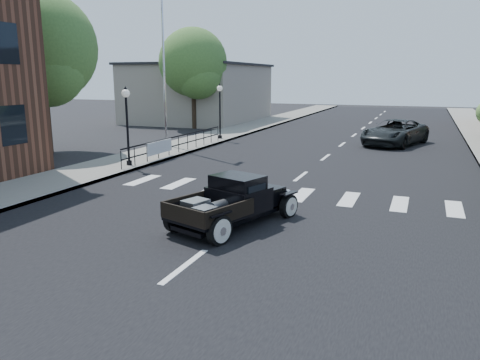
% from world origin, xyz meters
% --- Properties ---
extents(ground, '(120.00, 120.00, 0.00)m').
position_xyz_m(ground, '(0.00, 0.00, 0.00)').
color(ground, black).
rests_on(ground, ground).
extents(road, '(14.00, 80.00, 0.02)m').
position_xyz_m(road, '(0.00, 15.00, 0.01)').
color(road, black).
rests_on(road, ground).
extents(road_markings, '(12.00, 60.00, 0.06)m').
position_xyz_m(road_markings, '(0.00, 10.00, 0.00)').
color(road_markings, silver).
rests_on(road_markings, ground).
extents(sidewalk_left, '(3.00, 80.00, 0.15)m').
position_xyz_m(sidewalk_left, '(-8.50, 15.00, 0.07)').
color(sidewalk_left, gray).
rests_on(sidewalk_left, ground).
extents(low_building_left, '(10.00, 12.00, 5.00)m').
position_xyz_m(low_building_left, '(-15.00, 28.00, 2.50)').
color(low_building_left, gray).
rests_on(low_building_left, ground).
extents(railing, '(0.08, 10.00, 1.00)m').
position_xyz_m(railing, '(-7.30, 10.00, 0.65)').
color(railing, black).
rests_on(railing, sidewalk_left).
extents(banner, '(0.04, 2.20, 0.60)m').
position_xyz_m(banner, '(-7.22, 8.00, 0.45)').
color(banner, silver).
rests_on(banner, sidewalk_left).
extents(lamp_post_b, '(0.36, 0.36, 3.45)m').
position_xyz_m(lamp_post_b, '(-7.60, 6.00, 1.88)').
color(lamp_post_b, black).
rests_on(lamp_post_b, sidewalk_left).
extents(lamp_post_c, '(0.36, 0.36, 3.45)m').
position_xyz_m(lamp_post_c, '(-7.60, 16.00, 1.88)').
color(lamp_post_c, black).
rests_on(lamp_post_c, sidewalk_left).
extents(flagpole, '(0.12, 0.12, 12.67)m').
position_xyz_m(flagpole, '(-9.20, 12.00, 6.49)').
color(flagpole, silver).
rests_on(flagpole, sidewalk_left).
extents(big_tree_near, '(5.66, 5.66, 8.31)m').
position_xyz_m(big_tree_near, '(-14.00, 8.00, 4.16)').
color(big_tree_near, '#3E662B').
rests_on(big_tree_near, ground).
extents(big_tree_far, '(5.28, 5.28, 7.76)m').
position_xyz_m(big_tree_far, '(-12.50, 22.00, 3.88)').
color(big_tree_far, '#3E662B').
rests_on(big_tree_far, ground).
extents(hotrod_pickup, '(3.10, 4.44, 1.40)m').
position_xyz_m(hotrod_pickup, '(-0.13, 0.07, 0.70)').
color(hotrod_pickup, black).
rests_on(hotrod_pickup, ground).
extents(second_car, '(4.08, 5.93, 1.51)m').
position_xyz_m(second_car, '(2.92, 18.03, 0.75)').
color(second_car, black).
rests_on(second_car, ground).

